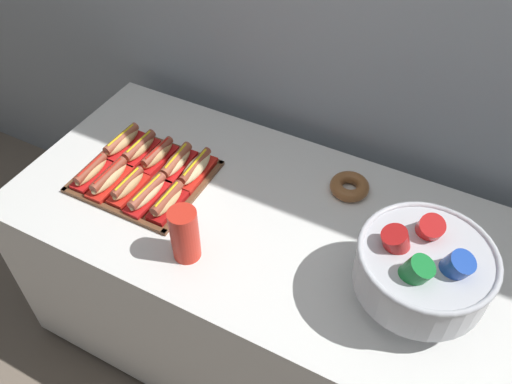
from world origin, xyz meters
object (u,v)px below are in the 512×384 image
object	(u,v)px
hot_dog_0	(91,172)
hot_dog_2	(128,186)
hot_dog_8	(177,163)
hot_dog_4	(167,201)
serving_tray	(145,177)
hot_dog_5	(122,142)
hot_dog_6	(140,148)
punch_bowl	(423,268)
cup_stack	(185,234)
buffet_table	(261,282)
hot_dog_7	(158,155)
hot_dog_3	(148,194)
donut	(350,186)
hot_dog_9	(196,169)
hot_dog_1	(109,178)

from	to	relation	value
hot_dog_0	hot_dog_2	bearing A→B (deg)	0.49
hot_dog_8	hot_dog_4	bearing A→B (deg)	-65.07
hot_dog_2	serving_tray	bearing A→B (deg)	90.49
hot_dog_5	hot_dog_6	xyz separation A→B (m)	(0.07, 0.00, 0.00)
punch_bowl	cup_stack	bearing A→B (deg)	-165.99
punch_bowl	buffet_table	bearing A→B (deg)	170.91
buffet_table	hot_dog_7	xyz separation A→B (m)	(-0.42, 0.05, 0.39)
serving_tray	hot_dog_3	distance (m)	0.12
punch_bowl	cup_stack	size ratio (longest dim) A/B	1.98
hot_dog_5	hot_dog_0	bearing A→B (deg)	-89.51
hot_dog_4	hot_dog_0	bearing A→B (deg)	-179.51
hot_dog_6	hot_dog_8	bearing A→B (deg)	0.49
hot_dog_2	hot_dog_4	bearing A→B (deg)	0.49
hot_dog_4	donut	world-z (taller)	hot_dog_4
donut	hot_dog_7	bearing A→B (deg)	-164.14
hot_dog_3	hot_dog_7	size ratio (longest dim) A/B	1.10
hot_dog_5	punch_bowl	distance (m)	1.08
donut	buffet_table	bearing A→B (deg)	-131.82
donut	hot_dog_5	bearing A→B (deg)	-167.01
hot_dog_9	hot_dog_5	bearing A→B (deg)	-179.51
buffet_table	hot_dog_0	xyz separation A→B (m)	(-0.57, -0.12, 0.39)
hot_dog_3	hot_dog_5	distance (m)	0.28
hot_dog_2	hot_dog_7	xyz separation A→B (m)	(-0.00, 0.16, 0.00)
hot_dog_5	cup_stack	size ratio (longest dim) A/B	1.02
hot_dog_4	hot_dog_8	distance (m)	0.18
hot_dog_8	hot_dog_9	distance (m)	0.08
hot_dog_0	hot_dog_9	distance (m)	0.34
hot_dog_5	hot_dog_4	bearing A→B (deg)	-28.32
donut	hot_dog_8	bearing A→B (deg)	-162.16
hot_dog_1	hot_dog_3	size ratio (longest dim) A/B	1.00
hot_dog_2	hot_dog_5	xyz separation A→B (m)	(-0.15, 0.16, -0.00)
hot_dog_8	punch_bowl	size ratio (longest dim) A/B	0.50
punch_bowl	hot_dog_7	bearing A→B (deg)	171.96
hot_dog_9	cup_stack	size ratio (longest dim) A/B	1.04
serving_tray	donut	bearing A→B (deg)	22.63
buffet_table	hot_dog_2	size ratio (longest dim) A/B	10.23
buffet_table	hot_dog_4	bearing A→B (deg)	-157.10
hot_dog_3	punch_bowl	size ratio (longest dim) A/B	0.52
serving_tray	hot_dog_2	distance (m)	0.09
hot_dog_2	hot_dog_6	world-z (taller)	same
hot_dog_0	hot_dog_1	distance (m)	0.08
hot_dog_0	hot_dog_7	world-z (taller)	hot_dog_7
hot_dog_9	hot_dog_8	bearing A→B (deg)	-179.51
hot_dog_1	hot_dog_8	xyz separation A→B (m)	(0.15, 0.17, -0.00)
serving_tray	hot_dog_3	size ratio (longest dim) A/B	2.25
hot_dog_6	hot_dog_9	distance (m)	0.23
punch_bowl	hot_dog_4	bearing A→B (deg)	-177.50
hot_dog_8	punch_bowl	xyz separation A→B (m)	(0.85, -0.13, 0.11)
hot_dog_5	hot_dog_8	distance (m)	0.23
punch_bowl	hot_dog_5	bearing A→B (deg)	173.14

